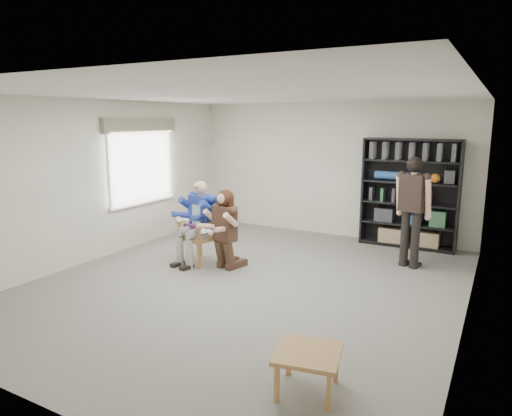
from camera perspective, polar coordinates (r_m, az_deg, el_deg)
The scene contains 9 objects.
room_shell at distance 6.68m, azimuth -0.97°, elevation 1.93°, with size 6.00×7.00×2.80m, color beige, non-canonical shape.
floor at distance 7.04m, azimuth -0.93°, elevation -9.40°, with size 6.00×7.00×0.01m, color slate.
window_left at distance 9.20m, azimuth -14.02°, elevation 5.55°, with size 0.16×2.00×1.75m, color white, non-canonical shape.
armchair at distance 7.94m, azimuth -7.13°, elevation -2.91°, with size 0.64×0.62×1.11m, color #AA6541, non-canonical shape.
seated_man at distance 7.90m, azimuth -7.16°, elevation -1.74°, with size 0.62×0.87×1.44m, color navy, non-canonical shape.
kneeling_woman at distance 7.50m, azimuth -4.09°, elevation -2.86°, with size 0.56×0.89×1.32m, color #38211B, non-canonical shape.
bookshelf at distance 9.25m, azimuth 18.63°, elevation 1.70°, with size 1.80×0.38×2.10m, color black, non-canonical shape.
standing_man at distance 7.98m, azimuth 18.88°, elevation -0.64°, with size 0.57×0.32×1.85m, color black, non-canonical shape.
side_table at distance 4.44m, azimuth 6.46°, elevation -19.63°, with size 0.57×0.57×0.40m, color #AA6541, non-canonical shape.
Camera 1 is at (3.27, -5.73, 2.46)m, focal length 32.00 mm.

